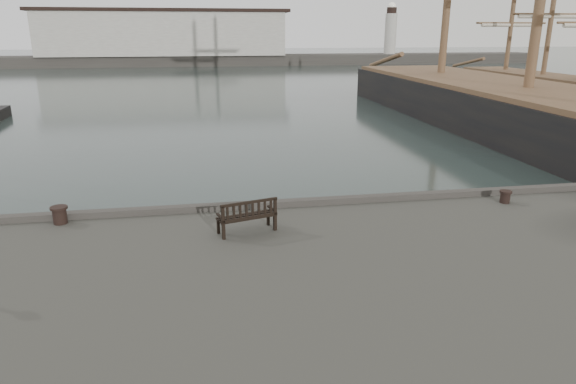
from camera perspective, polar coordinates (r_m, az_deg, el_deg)
name	(u,v)px	position (r m, az deg, el deg)	size (l,w,h in m)	color
ground	(286,253)	(15.72, -0.23, -6.78)	(400.00, 400.00, 0.00)	black
breakwater	(183,43)	(106.18, -11.63, 15.90)	(140.00, 9.50, 12.20)	#383530
bench	(247,222)	(13.03, -4.57, -3.35)	(1.58, 0.90, 0.86)	black
bollard_left	(60,215)	(14.88, -24.04, -2.36)	(0.45, 0.45, 0.47)	black
bollard_right	(505,197)	(16.55, 22.99, -0.49)	(0.36, 0.36, 0.37)	black
tall_ship_main	(524,121)	(37.27, 24.71, 7.19)	(9.75, 45.52, 34.04)	black
tall_ship_far	(541,91)	(58.82, 26.26, 10.04)	(5.49, 24.08, 20.58)	black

